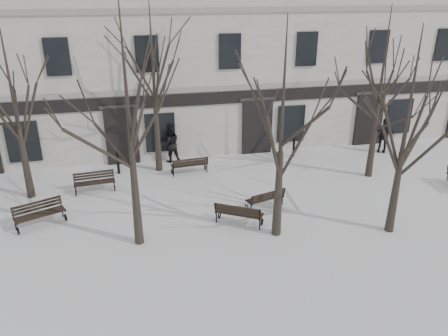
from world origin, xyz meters
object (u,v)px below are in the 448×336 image
object	(u,v)px
bench_2	(239,213)
bench_1	(266,198)
bench_0	(39,213)
bench_4	(190,165)
tree_3	(409,110)
bench_3	(94,181)
tree_1	(127,98)
tree_2	(283,107)

from	to	relation	value
bench_2	bench_1	bearing A→B (deg)	-111.72
bench_0	bench_4	xyz separation A→B (m)	(6.21, 3.58, -0.02)
tree_3	bench_3	distance (m)	12.91
bench_0	bench_4	distance (m)	7.17
bench_0	bench_2	world-z (taller)	bench_0
tree_1	tree_2	distance (m)	4.94
bench_0	bench_1	size ratio (longest dim) A/B	1.11
tree_1	bench_4	distance (m)	7.80
bench_1	bench_3	xyz separation A→B (m)	(-6.84, 3.12, 0.03)
bench_0	bench_3	size ratio (longest dim) A/B	1.07
bench_4	tree_3	bearing A→B (deg)	128.04
bench_0	bench_3	xyz separation A→B (m)	(1.87, 2.57, -0.02)
bench_1	bench_3	world-z (taller)	bench_3
tree_2	tree_3	bearing A→B (deg)	-9.24
tree_1	bench_4	world-z (taller)	tree_1
tree_2	bench_4	bearing A→B (deg)	110.31
bench_0	bench_4	bearing A→B (deg)	6.51
tree_1	bench_4	xyz separation A→B (m)	(2.63, 5.65, -4.70)
tree_1	bench_1	size ratio (longest dim) A/B	4.87
tree_3	bench_2	xyz separation A→B (m)	(-5.33, 1.61, -4.09)
bench_3	bench_4	distance (m)	4.46
tree_2	bench_0	world-z (taller)	tree_2
bench_1	bench_2	bearing A→B (deg)	20.59
tree_1	bench_2	size ratio (longest dim) A/B	4.49
bench_4	bench_1	bearing A→B (deg)	115.75
tree_1	bench_4	size ratio (longest dim) A/B	4.65
bench_1	bench_4	world-z (taller)	bench_4
tree_1	bench_2	world-z (taller)	tree_1
bench_0	bench_2	bearing A→B (deg)	-35.94
tree_2	bench_2	world-z (taller)	tree_2
tree_3	bench_4	xyz separation A→B (m)	(-6.43, 6.81, -4.10)
tree_1	bench_3	distance (m)	6.82
tree_1	bench_2	distance (m)	6.00
bench_0	tree_3	bearing A→B (deg)	-37.78
bench_0	bench_4	world-z (taller)	bench_0
tree_1	tree_2	world-z (taller)	tree_1
bench_2	tree_1	bearing A→B (deg)	37.87
bench_1	bench_0	bearing A→B (deg)	-20.31
bench_3	tree_1	bearing A→B (deg)	-74.81
tree_2	bench_3	xyz separation A→B (m)	(-6.62, 5.12, -4.29)
bench_2	bench_4	distance (m)	5.31
bench_1	tree_2	bearing A→B (deg)	67.05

